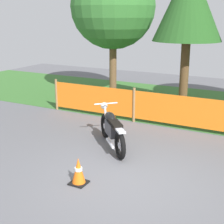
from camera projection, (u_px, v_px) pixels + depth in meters
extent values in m
cube|color=#5B5B60|center=(129.00, 178.00, 6.70)|extent=(24.00, 24.00, 0.02)
cube|color=#386B2D|center=(203.00, 106.00, 11.89)|extent=(24.00, 5.51, 0.01)
cylinder|color=olive|center=(57.00, 95.00, 11.35)|extent=(0.08, 0.08, 1.05)
cylinder|color=olive|center=(134.00, 105.00, 10.06)|extent=(0.08, 0.08, 1.05)
cube|color=orange|center=(93.00, 99.00, 10.70)|extent=(2.79, 0.02, 0.85)
cube|color=orange|center=(181.00, 111.00, 9.40)|extent=(2.79, 0.02, 0.85)
cylinder|color=brown|center=(113.00, 67.00, 13.16)|extent=(0.28, 0.28, 2.32)
sphere|color=#33702D|center=(113.00, 6.00, 12.53)|extent=(3.19, 3.19, 3.19)
cylinder|color=brown|center=(184.00, 78.00, 10.80)|extent=(0.28, 0.28, 2.33)
cone|color=#23511E|center=(189.00, 1.00, 10.14)|extent=(2.13, 2.13, 2.37)
torus|color=black|center=(105.00, 126.00, 8.81)|extent=(0.52, 0.55, 0.64)
cylinder|color=silver|center=(105.00, 126.00, 8.81)|extent=(0.14, 0.14, 0.14)
torus|color=black|center=(120.00, 145.00, 7.51)|extent=(0.52, 0.55, 0.64)
cylinder|color=silver|center=(120.00, 145.00, 7.51)|extent=(0.14, 0.14, 0.14)
cube|color=#38383D|center=(113.00, 128.00, 8.06)|extent=(0.59, 0.61, 0.32)
ellipsoid|color=black|center=(110.00, 117.00, 8.21)|extent=(0.53, 0.55, 0.22)
cube|color=black|center=(115.00, 124.00, 7.77)|extent=(0.54, 0.56, 0.10)
cube|color=silver|center=(120.00, 130.00, 7.41)|extent=(0.36, 0.37, 0.04)
cylinder|color=silver|center=(106.00, 116.00, 8.67)|extent=(0.20, 0.21, 0.57)
sphere|color=white|center=(104.00, 106.00, 8.76)|extent=(0.26, 0.26, 0.18)
cylinder|color=silver|center=(106.00, 104.00, 8.54)|extent=(0.46, 0.43, 0.03)
cylinder|color=silver|center=(110.00, 143.00, 7.81)|extent=(0.43, 0.45, 0.07)
cube|color=black|center=(79.00, 183.00, 6.47)|extent=(0.32, 0.32, 0.03)
cone|color=orange|center=(78.00, 170.00, 6.40)|extent=(0.26, 0.26, 0.50)
cylinder|color=white|center=(78.00, 169.00, 6.39)|extent=(0.15, 0.15, 0.06)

